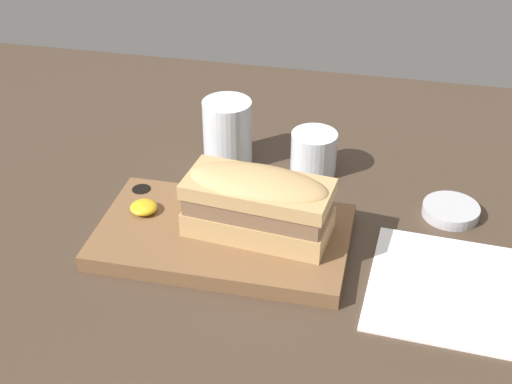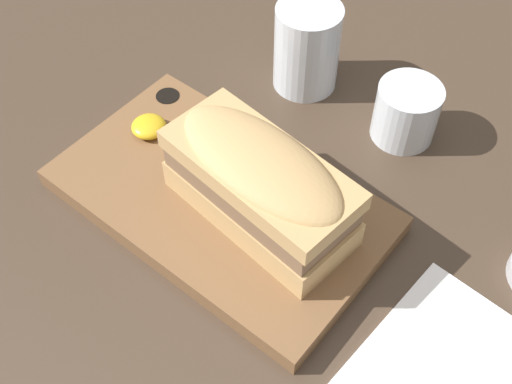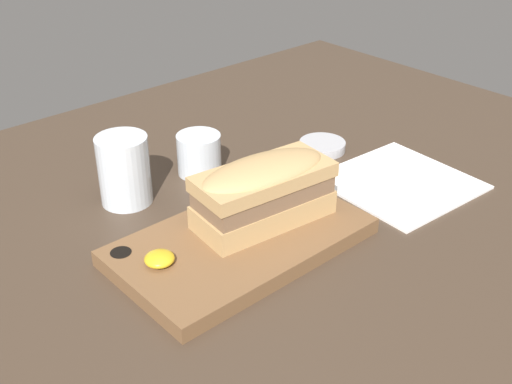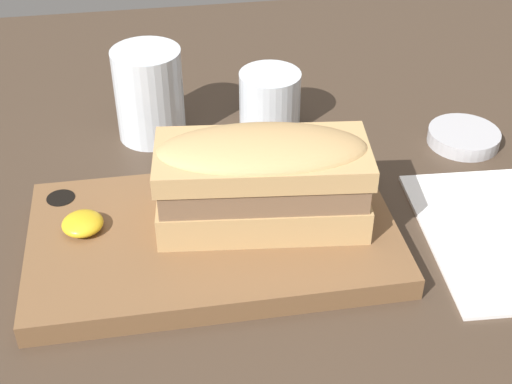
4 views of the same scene
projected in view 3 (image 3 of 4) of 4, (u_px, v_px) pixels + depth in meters
The scene contains 8 objects.
dining_table at pixel (255, 230), 89.66cm from camera, with size 141.52×108.37×2.00cm.
serving_board at pixel (240, 241), 83.43cm from camera, with size 32.79×19.06×2.22cm.
sandwich at pixel (264, 189), 83.58cm from camera, with size 19.27×10.24×8.90cm.
mustard_dollop at pixel (159, 259), 77.04cm from camera, with size 3.69×3.69×1.47cm.
water_glass at pixel (125, 174), 92.37cm from camera, with size 7.50×7.50×10.27cm.
wine_glass at pixel (199, 155), 100.76cm from camera, with size 6.95×6.95×6.51cm.
napkin at pixel (399, 183), 98.99cm from camera, with size 21.43×21.14×0.40cm.
condiment_dish at pixel (322, 146), 108.92cm from camera, with size 7.84×7.84×1.55cm.
Camera 3 is at (-49.91, -56.15, 50.22)cm, focal length 45.00 mm.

